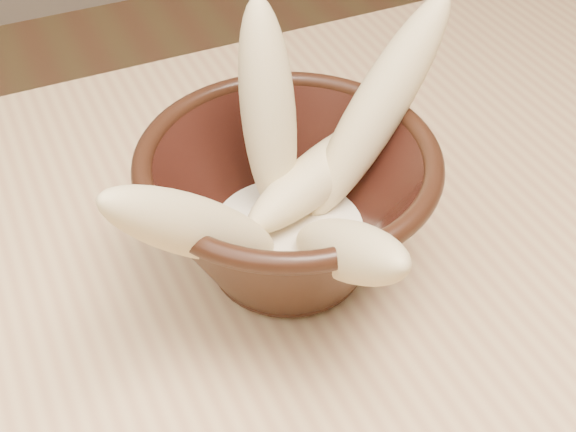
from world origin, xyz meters
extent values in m
cube|color=tan|center=(0.00, 0.00, 0.73)|extent=(1.20, 0.80, 0.04)
cylinder|color=black|center=(-0.10, 0.12, 0.76)|extent=(0.08, 0.08, 0.01)
cylinder|color=black|center=(-0.10, 0.12, 0.77)|extent=(0.08, 0.08, 0.01)
torus|color=black|center=(-0.10, 0.12, 0.84)|extent=(0.18, 0.18, 0.01)
cylinder|color=beige|center=(-0.10, 0.12, 0.78)|extent=(0.10, 0.10, 0.01)
ellipsoid|color=tan|center=(-0.09, 0.16, 0.85)|extent=(0.04, 0.07, 0.14)
ellipsoid|color=tan|center=(-0.16, 0.09, 0.84)|extent=(0.13, 0.07, 0.12)
ellipsoid|color=tan|center=(-0.03, 0.14, 0.85)|extent=(0.13, 0.06, 0.14)
ellipsoid|color=tan|center=(-0.06, 0.14, 0.81)|extent=(0.14, 0.08, 0.04)
ellipsoid|color=tan|center=(-0.09, 0.06, 0.83)|extent=(0.04, 0.13, 0.11)
camera|label=1|loc=(-0.24, -0.20, 1.12)|focal=50.00mm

